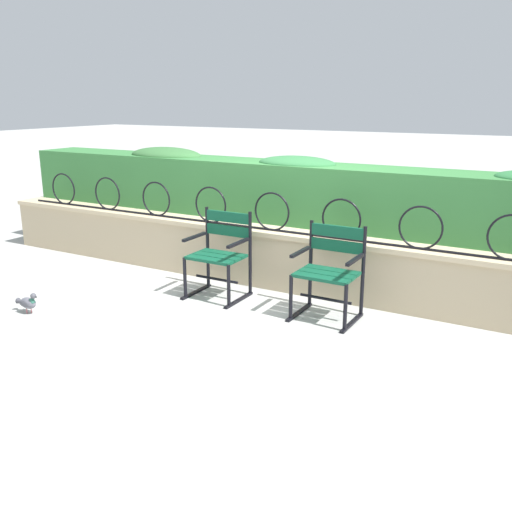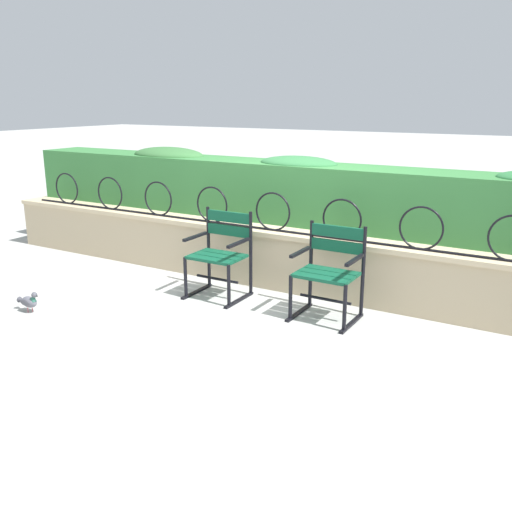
{
  "view_description": "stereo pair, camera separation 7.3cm",
  "coord_description": "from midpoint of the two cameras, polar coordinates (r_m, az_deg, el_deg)",
  "views": [
    {
      "loc": [
        2.58,
        -4.48,
        2.02
      ],
      "look_at": [
        0.0,
        0.06,
        0.55
      ],
      "focal_mm": 39.57,
      "sensor_mm": 36.0,
      "label": 1
    },
    {
      "loc": [
        2.65,
        -4.44,
        2.02
      ],
      "look_at": [
        0.0,
        0.06,
        0.55
      ],
      "focal_mm": 39.57,
      "sensor_mm": 36.0,
      "label": 2
    }
  ],
  "objects": [
    {
      "name": "park_chair_left",
      "position": [
        5.88,
        -4.0,
        0.38
      ],
      "size": [
        0.58,
        0.52,
        0.9
      ],
      "color": "#0F4C33",
      "rests_on": "ground"
    },
    {
      "name": "pigeon_near_chairs",
      "position": [
        5.91,
        -22.4,
        -4.35
      ],
      "size": [
        0.29,
        0.11,
        0.22
      ],
      "color": "#5B5B66",
      "rests_on": "ground"
    },
    {
      "name": "stone_wall",
      "position": [
        6.13,
        3.16,
        -0.38
      ],
      "size": [
        8.28,
        0.41,
        0.64
      ],
      "color": "tan",
      "rests_on": "ground"
    },
    {
      "name": "ground_plane",
      "position": [
        5.55,
        -0.71,
        -5.64
      ],
      "size": [
        60.0,
        60.0,
        0.0
      ],
      "primitive_type": "plane",
      "color": "#ADADA8"
    },
    {
      "name": "park_chair_right",
      "position": [
        5.33,
        7.07,
        -1.37
      ],
      "size": [
        0.58,
        0.52,
        0.88
      ],
      "color": "#0F4C33",
      "rests_on": "ground"
    },
    {
      "name": "hedge_row",
      "position": [
        6.44,
        4.91,
        6.51
      ],
      "size": [
        8.11,
        0.64,
        0.77
      ],
      "color": "#387A3D",
      "rests_on": "stone_wall"
    },
    {
      "name": "iron_arch_fence",
      "position": [
        6.02,
        1.46,
        4.27
      ],
      "size": [
        7.72,
        0.02,
        0.42
      ],
      "color": "black",
      "rests_on": "stone_wall"
    }
  ]
}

